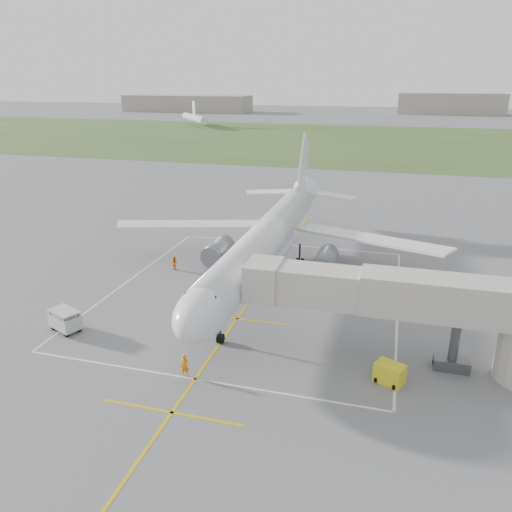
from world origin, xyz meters
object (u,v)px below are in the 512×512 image
(ramp_worker_nose, at_px, (185,366))
(ramp_worker_wing, at_px, (175,263))
(airliner, at_px, (267,238))
(gpu_unit, at_px, (389,374))
(jet_bridge, at_px, (426,308))
(baggage_cart, at_px, (65,320))

(ramp_worker_nose, distance_m, ramp_worker_wing, 21.97)
(airliner, bearing_deg, gpu_unit, -52.03)
(jet_bridge, height_order, ramp_worker_wing, jet_bridge)
(gpu_unit, xyz_separation_m, ramp_worker_wing, (-24.18, 16.47, 0.05))
(jet_bridge, bearing_deg, ramp_worker_nose, -159.14)
(ramp_worker_nose, relative_size, ramp_worker_wing, 1.10)
(baggage_cart, relative_size, ramp_worker_wing, 2.02)
(airliner, xyz_separation_m, jet_bridge, (15.72, -14.25, 0.35))
(jet_bridge, xyz_separation_m, gpu_unit, (-2.17, -3.11, -4.00))
(gpu_unit, relative_size, ramp_worker_nose, 1.36)
(gpu_unit, bearing_deg, baggage_cart, -156.61)
(ramp_worker_nose, bearing_deg, baggage_cart, 151.92)
(airliner, height_order, ramp_worker_nose, airliner)
(jet_bridge, distance_m, ramp_worker_nose, 18.15)
(gpu_unit, distance_m, baggage_cart, 27.11)
(airliner, xyz_separation_m, baggage_cart, (-13.55, -16.89, -3.41))
(gpu_unit, xyz_separation_m, baggage_cart, (-27.10, 0.48, 0.24))
(baggage_cart, bearing_deg, ramp_worker_wing, 102.73)
(airliner, xyz_separation_m, gpu_unit, (13.55, -17.36, -3.65))
(ramp_worker_wing, bearing_deg, jet_bridge, 175.12)
(baggage_cart, xyz_separation_m, ramp_worker_nose, (12.70, -3.68, -0.11))
(airliner, bearing_deg, ramp_worker_nose, -92.37)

